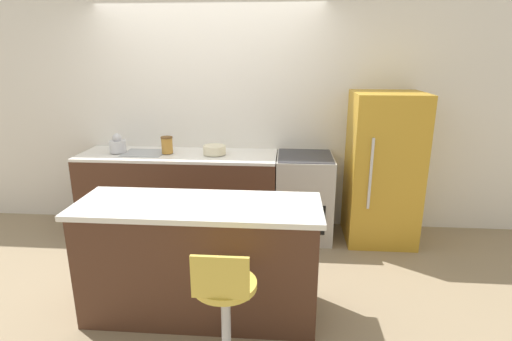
# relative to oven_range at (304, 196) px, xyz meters

# --- Properties ---
(ground_plane) EXTENTS (14.00, 14.00, 0.00)m
(ground_plane) POSITION_rel_oven_range_xyz_m (-1.07, -0.34, -0.46)
(ground_plane) COLOR #998466
(wall_back) EXTENTS (8.00, 0.06, 2.60)m
(wall_back) POSITION_rel_oven_range_xyz_m (-1.07, 0.36, 0.84)
(wall_back) COLOR white
(wall_back) RESTS_ON ground_plane
(back_counter) EXTENTS (2.17, 0.65, 0.93)m
(back_counter) POSITION_rel_oven_range_xyz_m (-1.40, 0.00, -0.00)
(back_counter) COLOR #4C2D1E
(back_counter) RESTS_ON ground_plane
(kitchen_island) EXTENTS (1.83, 0.64, 0.92)m
(kitchen_island) POSITION_rel_oven_range_xyz_m (-0.85, -1.47, -0.00)
(kitchen_island) COLOR #4C2D1E
(kitchen_island) RESTS_ON ground_plane
(oven_range) EXTENTS (0.60, 0.66, 0.93)m
(oven_range) POSITION_rel_oven_range_xyz_m (0.00, 0.00, 0.00)
(oven_range) COLOR #B7B2A8
(oven_range) RESTS_ON ground_plane
(refrigerator) EXTENTS (0.71, 0.70, 1.60)m
(refrigerator) POSITION_rel_oven_range_xyz_m (0.82, -0.01, 0.34)
(refrigerator) COLOR gold
(refrigerator) RESTS_ON ground_plane
(stool_chair) EXTENTS (0.39, 0.39, 0.90)m
(stool_chair) POSITION_rel_oven_range_xyz_m (-0.56, -2.07, -0.01)
(stool_chair) COLOR #B7B7BC
(stool_chair) RESTS_ON ground_plane
(kettle) EXTENTS (0.18, 0.18, 0.21)m
(kettle) POSITION_rel_oven_range_xyz_m (-2.07, -0.01, 0.55)
(kettle) COLOR silver
(kettle) RESTS_ON back_counter
(mixing_bowl) EXTENTS (0.24, 0.24, 0.09)m
(mixing_bowl) POSITION_rel_oven_range_xyz_m (-0.98, -0.01, 0.51)
(mixing_bowl) COLOR beige
(mixing_bowl) RESTS_ON back_counter
(canister_jar) EXTENTS (0.13, 0.13, 0.18)m
(canister_jar) POSITION_rel_oven_range_xyz_m (-1.51, -0.01, 0.56)
(canister_jar) COLOR #B77F33
(canister_jar) RESTS_ON back_counter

